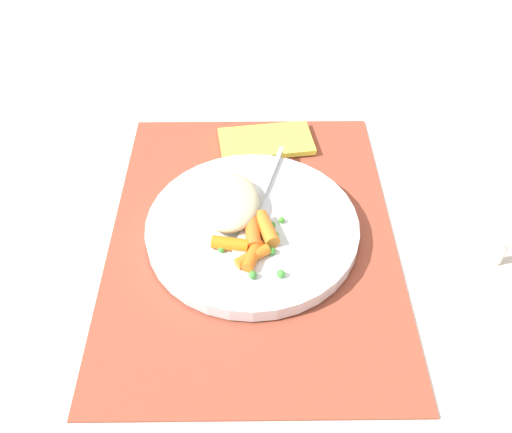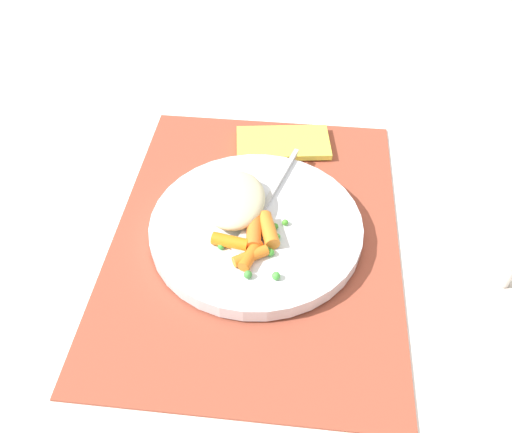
{
  "view_description": "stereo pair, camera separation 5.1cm",
  "coord_description": "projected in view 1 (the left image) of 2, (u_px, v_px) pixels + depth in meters",
  "views": [
    {
      "loc": [
        0.44,
        -0.0,
        0.49
      ],
      "look_at": [
        0.0,
        0.0,
        0.03
      ],
      "focal_mm": 37.64,
      "sensor_mm": 36.0,
      "label": 1
    },
    {
      "loc": [
        0.44,
        0.05,
        0.49
      ],
      "look_at": [
        0.0,
        0.0,
        0.03
      ],
      "focal_mm": 37.64,
      "sensor_mm": 36.0,
      "label": 2
    }
  ],
  "objects": [
    {
      "name": "ground_plane",
      "position": [
        256.0,
        236.0,
        0.65
      ],
      "size": [
        2.4,
        2.4,
        0.0
      ],
      "primitive_type": "plane",
      "color": "white"
    },
    {
      "name": "placemat",
      "position": [
        256.0,
        234.0,
        0.65
      ],
      "size": [
        0.46,
        0.34,
        0.01
      ],
      "primitive_type": "cube",
      "color": "#9E4733",
      "rests_on": "ground_plane"
    },
    {
      "name": "plate",
      "position": [
        256.0,
        227.0,
        0.64
      ],
      "size": [
        0.25,
        0.25,
        0.02
      ],
      "primitive_type": "cylinder",
      "color": "white",
      "rests_on": "placemat"
    },
    {
      "name": "rice_mound",
      "position": [
        232.0,
        202.0,
        0.64
      ],
      "size": [
        0.1,
        0.07,
        0.03
      ],
      "primitive_type": "ellipsoid",
      "color": "beige",
      "rests_on": "plate"
    },
    {
      "name": "carrot_portion",
      "position": [
        257.0,
        239.0,
        0.61
      ],
      "size": [
        0.08,
        0.08,
        0.02
      ],
      "color": "orange",
      "rests_on": "plate"
    },
    {
      "name": "pea_scatter",
      "position": [
        262.0,
        245.0,
        0.61
      ],
      "size": [
        0.09,
        0.08,
        0.01
      ],
      "color": "green",
      "rests_on": "plate"
    },
    {
      "name": "fork",
      "position": [
        261.0,
        207.0,
        0.65
      ],
      "size": [
        0.19,
        0.07,
        0.01
      ],
      "color": "silver",
      "rests_on": "plate"
    },
    {
      "name": "napkin",
      "position": [
        269.0,
        141.0,
        0.77
      ],
      "size": [
        0.09,
        0.14,
        0.01
      ],
      "primitive_type": "cube",
      "rotation": [
        0.0,
        0.0,
        0.14
      ],
      "color": "#EAE54C",
      "rests_on": "placemat"
    }
  ]
}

